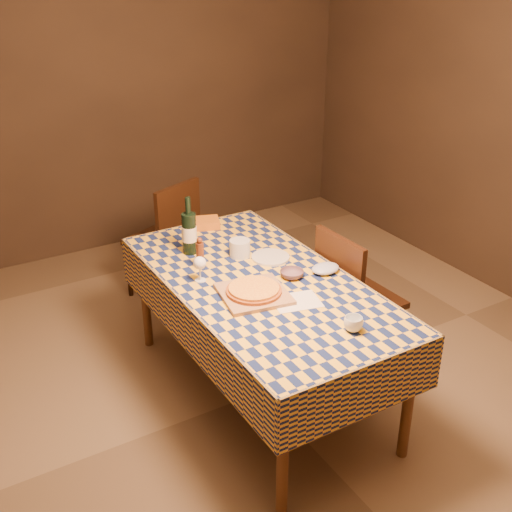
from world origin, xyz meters
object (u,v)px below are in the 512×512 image
bowl (292,274)px  wine_bottle (189,232)px  chair_right (352,294)px  cutting_board (254,294)px  chair_far (168,234)px  white_plate (271,257)px  pizza (254,290)px  dining_table (261,293)px

bowl → wine_bottle: (-0.35, 0.58, 0.11)m
wine_bottle → chair_right: 1.05m
cutting_board → chair_right: chair_right is taller
cutting_board → wine_bottle: (-0.06, 0.65, 0.12)m
bowl → chair_right: chair_right is taller
chair_far → white_plate: bearing=-81.3°
pizza → wine_bottle: 0.66m
cutting_board → white_plate: 0.46m
bowl → chair_far: size_ratio=0.14×
wine_bottle → pizza: bearing=-84.3°
cutting_board → pizza: 0.02m
bowl → white_plate: size_ratio=0.59×
white_plate → bowl: bearing=-95.3°
chair_right → wine_bottle: bearing=145.4°
pizza → chair_far: chair_far is taller
cutting_board → wine_bottle: bearing=95.7°
wine_bottle → chair_far: size_ratio=0.38×
bowl → pizza: bearing=-166.4°
bowl → chair_right: 0.53m
cutting_board → wine_bottle: size_ratio=0.97×
chair_right → pizza: bearing=-173.2°
cutting_board → chair_right: bearing=6.8°
cutting_board → chair_right: size_ratio=0.37×
bowl → chair_far: bearing=96.1°
cutting_board → wine_bottle: wine_bottle is taller
chair_far → wine_bottle: bearing=-103.7°
white_plate → chair_right: (0.43, -0.25, -0.25)m
cutting_board → chair_far: bearing=84.7°
wine_bottle → dining_table: bearing=-70.7°
bowl → wine_bottle: size_ratio=0.37×
dining_table → pizza: pizza is taller
dining_table → chair_right: bearing=-3.4°
bowl → white_plate: bearing=84.7°
chair_far → dining_table: bearing=-90.8°
white_plate → chair_far: (-0.17, 1.14, -0.25)m
bowl → white_plate: bowl is taller
dining_table → chair_far: 1.36m
pizza → wine_bottle: (-0.06, 0.65, 0.10)m
chair_far → chair_right: (0.61, -1.38, 0.00)m
dining_table → cutting_board: (-0.12, -0.13, 0.09)m
dining_table → chair_far: (0.02, 1.35, -0.17)m
white_plate → cutting_board: bearing=-132.9°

